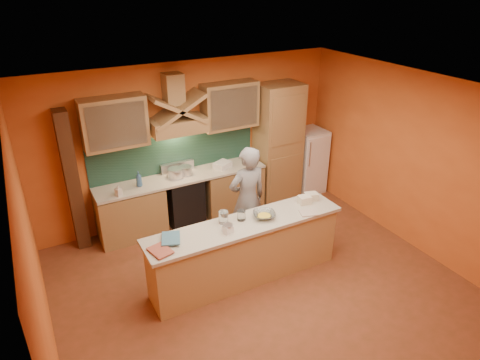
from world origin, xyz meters
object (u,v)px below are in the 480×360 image
person (247,199)px  fridge (308,161)px  kitchen_scale (228,229)px  stove (184,200)px  mixing_bowl (264,215)px

person → fridge: bearing=-150.7°
fridge → person: bearing=-150.0°
person → kitchen_scale: bearing=46.1°
stove → mixing_bowl: bearing=-75.2°
stove → person: 1.42m
fridge → person: person is taller
fridge → mixing_bowl: fridge is taller
person → stove: bearing=-63.4°
stove → person: (0.62, -1.20, 0.43)m
person → mixing_bowl: bearing=79.8°
stove → mixing_bowl: mixing_bowl is taller
person → mixing_bowl: (-0.12, -0.70, 0.11)m
fridge → kitchen_scale: bearing=-144.8°
fridge → mixing_bowl: bearing=-139.2°
stove → kitchen_scale: size_ratio=7.61×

